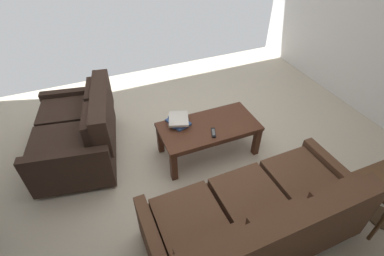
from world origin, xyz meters
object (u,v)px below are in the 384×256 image
at_px(loveseat_near, 80,132).
at_px(book_stack, 178,120).
at_px(sofa_main, 258,220).
at_px(coffee_table, 209,130).
at_px(tv_remote, 213,133).

xyz_separation_m(loveseat_near, book_stack, (-1.11, 0.37, 0.11)).
relative_size(sofa_main, loveseat_near, 1.36).
bearing_deg(loveseat_near, sofa_main, 126.05).
height_order(coffee_table, book_stack, book_stack).
bearing_deg(loveseat_near, tv_remote, 153.71).
bearing_deg(book_stack, tv_remote, 132.81).
bearing_deg(coffee_table, tv_remote, 85.11).
xyz_separation_m(loveseat_near, coffee_table, (-1.42, 0.55, 0.00)).
bearing_deg(loveseat_near, coffee_table, 158.93).
bearing_deg(sofa_main, coffee_table, -94.92).
height_order(sofa_main, tv_remote, sofa_main).
bearing_deg(coffee_table, book_stack, -29.52).
xyz_separation_m(book_stack, tv_remote, (-0.30, 0.33, -0.03)).
height_order(sofa_main, loveseat_near, loveseat_near).
relative_size(sofa_main, book_stack, 5.74).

